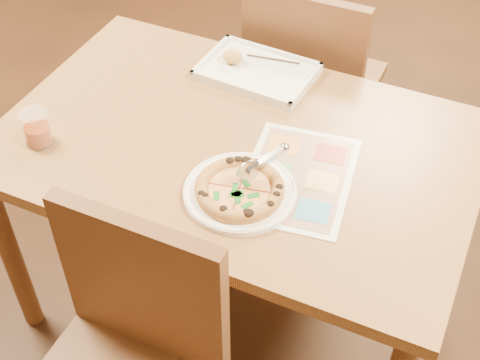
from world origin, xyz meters
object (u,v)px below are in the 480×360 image
at_px(dining_table, 237,164).
at_px(appetizer_tray, 255,72).
at_px(menu, 298,177).
at_px(glass_tumbler, 37,130).
at_px(pizza, 240,189).
at_px(pizza_cutter, 261,163).
at_px(plate, 240,192).
at_px(chair_far, 309,71).
at_px(chair_near, 127,346).

relative_size(dining_table, appetizer_tray, 3.69).
bearing_deg(menu, glass_tumbler, -166.76).
bearing_deg(appetizer_tray, glass_tumbler, -127.44).
height_order(pizza, pizza_cutter, pizza_cutter).
bearing_deg(plate, dining_table, 117.20).
bearing_deg(chair_far, chair_near, 90.00).
bearing_deg(dining_table, appetizer_tray, 104.55).
height_order(appetizer_tray, glass_tumbler, glass_tumbler).
height_order(chair_near, plate, chair_near).
height_order(chair_far, appetizer_tray, chair_far).
height_order(chair_near, appetizer_tray, chair_near).
relative_size(chair_far, plate, 1.65).
distance_m(chair_near, chair_far, 1.20).
bearing_deg(menu, chair_far, 107.01).
xyz_separation_m(appetizer_tray, menu, (0.28, -0.37, -0.01)).
height_order(plate, pizza, pizza).
bearing_deg(plate, glass_tumbler, -175.56).
xyz_separation_m(plate, pizza_cutter, (0.04, 0.05, 0.07)).
bearing_deg(plate, chair_far, 96.83).
distance_m(pizza, glass_tumbler, 0.58).
height_order(chair_far, pizza_cutter, chair_far).
relative_size(chair_near, pizza_cutter, 3.99).
relative_size(plate, glass_tumbler, 2.90).
distance_m(chair_far, plate, 0.81).
distance_m(plate, pizza, 0.02).
relative_size(dining_table, glass_tumbler, 13.23).
xyz_separation_m(pizza_cutter, appetizer_tray, (-0.21, 0.44, -0.07)).
bearing_deg(menu, appetizer_tray, 127.50).
bearing_deg(glass_tumbler, appetizer_tray, 52.56).
bearing_deg(glass_tumbler, menu, 13.24).
height_order(chair_near, pizza, chair_near).
distance_m(plate, glass_tumbler, 0.58).
bearing_deg(chair_far, pizza, 96.94).
xyz_separation_m(chair_far, menu, (0.20, -0.67, 0.16)).
bearing_deg(pizza_cutter, glass_tumbler, 135.82).
bearing_deg(chair_far, dining_table, 90.00).
relative_size(chair_near, plate, 1.65).
distance_m(dining_table, plate, 0.23).
distance_m(pizza, menu, 0.17).
height_order(dining_table, chair_near, chair_near).
xyz_separation_m(pizza, appetizer_tray, (-0.18, 0.49, -0.01)).
bearing_deg(dining_table, pizza_cutter, -46.30).
bearing_deg(chair_near, pizza_cutter, 74.47).
height_order(plate, glass_tumbler, glass_tumbler).
bearing_deg(plate, pizza, -72.68).
xyz_separation_m(chair_far, plate, (0.09, -0.78, 0.16)).
bearing_deg(pizza_cutter, chair_far, 47.25).
bearing_deg(pizza_cutter, menu, -9.57).
xyz_separation_m(appetizer_tray, glass_tumbler, (-0.41, -0.53, 0.03)).
bearing_deg(menu, pizza_cutter, -136.86).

